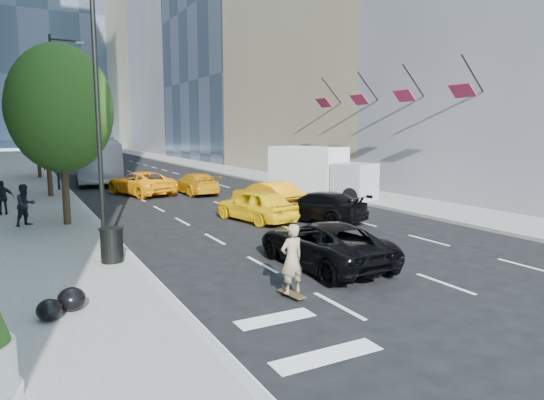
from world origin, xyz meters
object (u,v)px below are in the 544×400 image
city_bus (96,159)px  skateboarder (292,264)px  black_sedan_mercedes (317,206)px  black_sedan_lincoln (324,244)px  trash_can (112,246)px  box_truck (320,173)px

city_bus → skateboarder: bearing=-84.8°
black_sedan_mercedes → skateboarder: bearing=29.8°
skateboarder → city_bus: city_bus is taller
skateboarder → black_sedan_lincoln: skateboarder is taller
trash_can → black_sedan_mercedes: bearing=18.9°
black_sedan_mercedes → trash_can: bearing=-4.5°
city_bus → box_truck: (10.29, -16.97, -0.20)m
skateboarder → box_truck: size_ratio=0.25×
black_sedan_lincoln → city_bus: size_ratio=0.39×
box_truck → trash_can: bearing=-167.5°
black_sedan_lincoln → trash_can: (-5.69, 2.93, -0.04)m
skateboarder → city_bus: 31.26m
skateboarder → trash_can: bearing=-62.3°
black_sedan_lincoln → city_bus: 29.36m
skateboarder → trash_can: (-3.40, 4.93, -0.22)m
black_sedan_mercedes → trash_can: (-9.54, -3.26, -0.03)m
skateboarder → black_sedan_lincoln: (2.29, 2.00, -0.18)m
box_truck → trash_can: box_truck is taller
city_bus → trash_can: city_bus is taller
city_bus → box_truck: 19.85m
skateboarder → black_sedan_mercedes: skateboarder is taller
black_sedan_lincoln → city_bus: bearing=-86.5°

